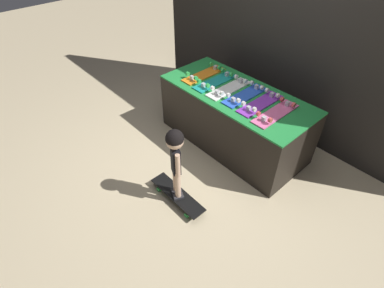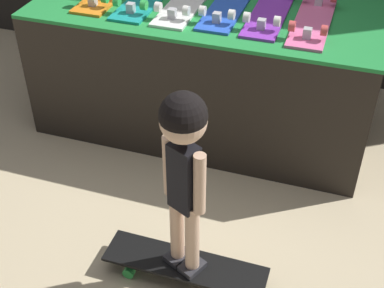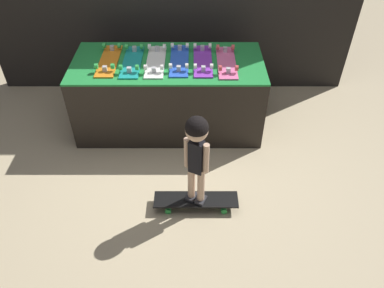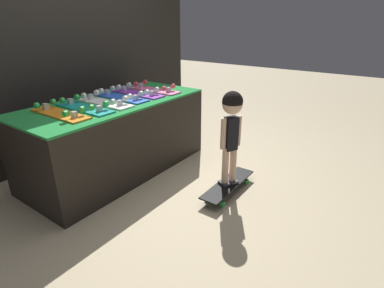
% 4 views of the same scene
% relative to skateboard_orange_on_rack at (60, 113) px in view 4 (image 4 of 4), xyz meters
% --- Properties ---
extents(ground_plane, '(16.00, 16.00, 0.00)m').
position_rel_skateboard_orange_on_rack_xyz_m(ground_plane, '(0.58, -0.62, -0.79)').
color(ground_plane, beige).
extents(back_wall, '(4.22, 0.10, 2.57)m').
position_rel_skateboard_orange_on_rack_xyz_m(back_wall, '(0.58, 0.81, 0.50)').
color(back_wall, black).
rests_on(back_wall, ground_plane).
extents(display_rack, '(1.91, 0.86, 0.77)m').
position_rel_skateboard_orange_on_rack_xyz_m(display_rack, '(0.58, -0.00, -0.40)').
color(display_rack, black).
rests_on(display_rack, ground_plane).
extents(skateboard_orange_on_rack, '(0.18, 0.64, 0.09)m').
position_rel_skateboard_orange_on_rack_xyz_m(skateboard_orange_on_rack, '(0.00, 0.00, 0.00)').
color(skateboard_orange_on_rack, orange).
rests_on(skateboard_orange_on_rack, display_rack).
extents(skateboard_teal_on_rack, '(0.18, 0.64, 0.09)m').
position_rel_skateboard_orange_on_rack_xyz_m(skateboard_teal_on_rack, '(0.23, -0.02, 0.00)').
color(skateboard_teal_on_rack, teal).
rests_on(skateboard_teal_on_rack, display_rack).
extents(skateboard_white_on_rack, '(0.18, 0.64, 0.09)m').
position_rel_skateboard_orange_on_rack_xyz_m(skateboard_white_on_rack, '(0.46, -0.02, 0.00)').
color(skateboard_white_on_rack, white).
rests_on(skateboard_white_on_rack, display_rack).
extents(skateboard_blue_on_rack, '(0.18, 0.64, 0.09)m').
position_rel_skateboard_orange_on_rack_xyz_m(skateboard_blue_on_rack, '(0.70, 0.01, 0.00)').
color(skateboard_blue_on_rack, blue).
rests_on(skateboard_blue_on_rack, display_rack).
extents(skateboard_purple_on_rack, '(0.18, 0.64, 0.09)m').
position_rel_skateboard_orange_on_rack_xyz_m(skateboard_purple_on_rack, '(0.93, -0.00, 0.00)').
color(skateboard_purple_on_rack, purple).
rests_on(skateboard_purple_on_rack, display_rack).
extents(skateboard_pink_on_rack, '(0.18, 0.64, 0.09)m').
position_rel_skateboard_orange_on_rack_xyz_m(skateboard_pink_on_rack, '(1.16, -0.03, 0.00)').
color(skateboard_pink_on_rack, pink).
rests_on(skateboard_pink_on_rack, display_rack).
extents(skateboard_on_floor, '(0.73, 0.19, 0.09)m').
position_rel_skateboard_orange_on_rack_xyz_m(skateboard_on_floor, '(0.86, -1.20, -0.71)').
color(skateboard_on_floor, black).
rests_on(skateboard_on_floor, ground_plane).
extents(child, '(0.20, 0.18, 0.88)m').
position_rel_skateboard_orange_on_rack_xyz_m(child, '(0.86, -1.20, -0.08)').
color(child, '#2D2D33').
rests_on(child, skateboard_on_floor).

